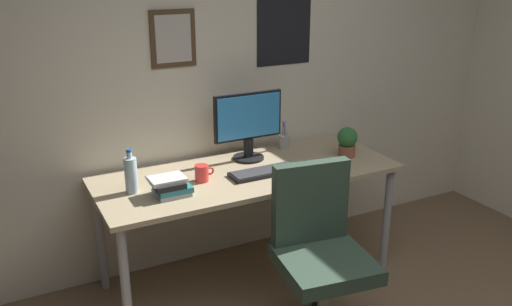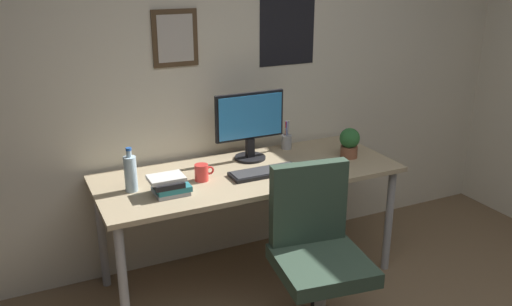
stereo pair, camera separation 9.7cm
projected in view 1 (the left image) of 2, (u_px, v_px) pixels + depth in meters
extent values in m
cube|color=beige|center=(236.00, 65.00, 3.51)|extent=(4.40, 0.08, 2.60)
cube|color=#4C3823|center=(173.00, 38.00, 3.22)|extent=(0.28, 0.02, 0.34)
cube|color=beige|center=(173.00, 39.00, 3.21)|extent=(0.22, 0.00, 0.28)
cube|color=black|center=(284.00, 22.00, 3.53)|extent=(0.40, 0.01, 0.56)
cube|color=tan|center=(248.00, 174.00, 3.28)|extent=(1.84, 0.72, 0.03)
cylinder|color=#9EA0A5|center=(126.00, 287.00, 2.78)|extent=(0.05, 0.05, 0.70)
cylinder|color=#9EA0A5|center=(387.00, 218.00, 3.53)|extent=(0.05, 0.05, 0.70)
cylinder|color=#9EA0A5|center=(101.00, 238.00, 3.28)|extent=(0.05, 0.05, 0.70)
cylinder|color=#9EA0A5|center=(334.00, 186.00, 4.02)|extent=(0.05, 0.05, 0.70)
cube|color=#334738|center=(325.00, 264.00, 2.79)|extent=(0.52, 0.52, 0.08)
cube|color=#334738|center=(310.00, 202.00, 2.88)|extent=(0.43, 0.13, 0.45)
cylinder|color=#9EA0A5|center=(323.00, 305.00, 2.88)|extent=(0.07, 0.07, 0.42)
cylinder|color=black|center=(315.00, 304.00, 3.20)|extent=(0.05, 0.05, 0.04)
cylinder|color=black|center=(248.00, 158.00, 3.48)|extent=(0.20, 0.20, 0.01)
cube|color=black|center=(248.00, 148.00, 3.46)|extent=(0.05, 0.04, 0.12)
cube|color=black|center=(248.00, 116.00, 3.39)|extent=(0.46, 0.02, 0.30)
cube|color=#338CD8|center=(249.00, 117.00, 3.38)|extent=(0.43, 0.00, 0.27)
cube|color=black|center=(265.00, 172.00, 3.23)|extent=(0.43, 0.15, 0.02)
cube|color=#38383A|center=(265.00, 170.00, 3.23)|extent=(0.41, 0.13, 0.00)
ellipsoid|color=black|center=(309.00, 164.00, 3.34)|extent=(0.06, 0.11, 0.04)
cylinder|color=silver|center=(131.00, 176.00, 2.95)|extent=(0.07, 0.07, 0.20)
cylinder|color=silver|center=(129.00, 155.00, 2.91)|extent=(0.03, 0.03, 0.04)
cylinder|color=#2659B2|center=(129.00, 150.00, 2.90)|extent=(0.03, 0.03, 0.01)
cylinder|color=red|center=(202.00, 173.00, 3.12)|extent=(0.08, 0.08, 0.10)
torus|color=red|center=(210.00, 171.00, 3.14)|extent=(0.05, 0.01, 0.05)
cylinder|color=brown|center=(347.00, 151.00, 3.52)|extent=(0.11, 0.11, 0.07)
sphere|color=#2D6B33|center=(347.00, 137.00, 3.49)|extent=(0.13, 0.13, 0.13)
ellipsoid|color=#287A38|center=(341.00, 135.00, 3.49)|extent=(0.07, 0.08, 0.02)
ellipsoid|color=#287A38|center=(349.00, 134.00, 3.52)|extent=(0.07, 0.08, 0.02)
ellipsoid|color=#287A38|center=(347.00, 138.00, 3.45)|extent=(0.08, 0.07, 0.02)
cylinder|color=#9EA0A5|center=(284.00, 142.00, 3.66)|extent=(0.07, 0.07, 0.09)
cylinder|color=#263FBF|center=(284.00, 131.00, 3.64)|extent=(0.01, 0.01, 0.13)
cylinder|color=red|center=(283.00, 131.00, 3.64)|extent=(0.01, 0.01, 0.13)
cylinder|color=black|center=(284.00, 130.00, 3.65)|extent=(0.01, 0.01, 0.13)
cylinder|color=#9EA0A5|center=(285.00, 130.00, 3.64)|extent=(0.01, 0.03, 0.14)
cylinder|color=#9EA0A5|center=(283.00, 130.00, 3.63)|extent=(0.01, 0.02, 0.14)
cube|color=gray|center=(172.00, 192.00, 2.95)|extent=(0.18, 0.17, 0.02)
cube|color=#26727A|center=(173.00, 188.00, 2.94)|extent=(0.19, 0.16, 0.03)
cube|color=black|center=(168.00, 184.00, 2.92)|extent=(0.16, 0.16, 0.03)
cube|color=silver|center=(167.00, 179.00, 2.91)|extent=(0.19, 0.14, 0.02)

